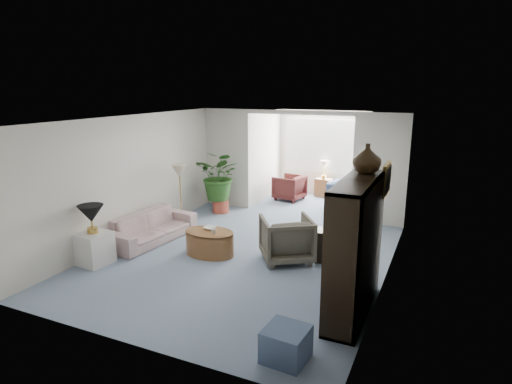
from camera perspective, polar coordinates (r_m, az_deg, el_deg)
The scene contains 26 objects.
floor at distance 7.95m, azimuth -1.81°, elevation -8.67°, with size 6.00×6.00×0.00m, color gray.
sunroom_floor at distance 11.58m, azimuth 7.17°, elevation -1.50°, with size 2.60×2.60×0.00m, color gray.
back_pier_left at distance 11.03m, azimuth -3.86°, elevation 4.46°, with size 1.20×0.12×2.50m, color beige.
back_pier_right at distance 9.85m, azimuth 16.07°, elevation 2.81°, with size 1.20×0.12×2.50m, color beige.
back_header at distance 10.14m, azimuth 5.70°, elevation 10.43°, with size 2.60×0.12×0.10m, color beige.
window_pane at distance 12.32m, azimuth 8.88°, elevation 6.02°, with size 2.20×0.02×1.50m, color white.
window_blinds at distance 12.29m, azimuth 8.84°, elevation 6.01°, with size 2.20×0.02×1.50m, color white.
framed_picture at distance 6.67m, azimuth 17.02°, elevation 1.59°, with size 0.04×0.50×0.40m, color #B4A990.
sofa at distance 8.93m, azimuth -13.64°, elevation -4.55°, with size 1.97×0.77×0.57m, color #C2B2A4.
end_table at distance 8.11m, azimuth -20.64°, elevation -6.99°, with size 0.52×0.52×0.57m, color silver.
table_lamp at distance 7.92m, azimuth -21.03°, elevation -2.69°, with size 0.44×0.44×0.30m, color black.
floor_lamp at distance 9.53m, azimuth -10.12°, elevation 2.78°, with size 0.36×0.36×0.28m, color beige.
coffee_table at distance 8.06m, azimuth -6.16°, elevation -6.72°, with size 0.95×0.95×0.45m, color brown.
coffee_bowl at distance 8.08m, azimuth -6.15°, elevation -4.77°, with size 0.21×0.21×0.05m, color white.
coffee_cup at distance 7.81m, azimuth -5.63°, elevation -5.24°, with size 0.10×0.10×0.10m, color beige.
wingback_chair at distance 7.72m, azimuth 4.07°, elevation -6.21°, with size 0.86×0.89×0.81m, color #625C4D.
side_table_dark at distance 7.84m, azimuth 9.67°, elevation -6.98°, with size 0.48×0.38×0.57m, color black.
entertainment_cabinet at distance 5.97m, azimuth 12.98°, elevation -7.25°, with size 0.45×1.68×1.87m, color black.
cabinet_urn at distance 6.15m, azimuth 14.51°, elevation 4.32°, with size 0.39×0.39×0.41m, color black.
ottoman at distance 5.21m, azimuth 4.01°, elevation -19.44°, with size 0.48×0.48×0.38m, color slate.
plant_pot at distance 10.69m, azimuth -4.71°, elevation -1.85°, with size 0.40×0.40×0.32m, color #B04433.
house_plant at distance 10.50m, azimuth -4.79°, elevation 2.19°, with size 1.10×0.95×1.22m, color #28541D.
sunroom_chair_blue at distance 11.41m, azimuth 11.52°, elevation -0.23°, with size 0.69×0.71×0.64m, color slate.
sunroom_chair_maroon at distance 11.82m, azimuth 4.44°, elevation 0.59°, with size 0.73×0.75×0.68m, color #50211B.
sunroom_table at distance 12.31m, azimuth 8.91°, elevation 0.60°, with size 0.42×0.33×0.51m, color brown.
shelf_clutter at distance 5.94m, azimuth 12.49°, elevation -6.87°, with size 0.30×1.22×1.06m.
Camera 1 is at (3.26, -6.58, 3.05)m, focal length 30.19 mm.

